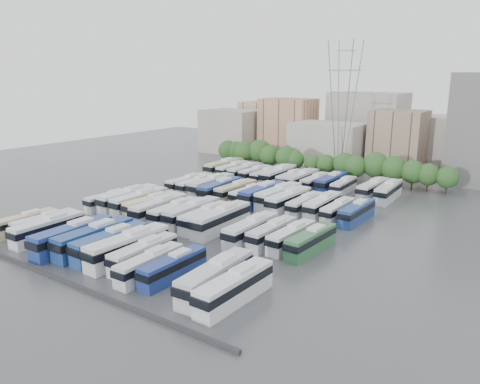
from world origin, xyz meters
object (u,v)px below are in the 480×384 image
Objects in this scene: bus_r1_s8 at (221,219)px; bus_r1_s10 at (251,230)px; bus_r1_s6 at (192,213)px; bus_r0_s4 at (73,236)px; bus_r3_s5 at (278,175)px; bus_r0_s9 at (150,264)px; bus_r1_s11 at (272,233)px; bus_r0_s5 at (94,238)px; bus_r3_s1 at (234,170)px; bus_r1_s7 at (206,217)px; bus_r1_s13 at (311,241)px; bus_r2_s5 at (236,191)px; bus_r3_s2 at (245,171)px; bus_r3_s3 at (255,173)px; bus_r0_s12 at (216,277)px; bus_r2_s10 at (305,204)px; bus_r0_s8 at (144,254)px; bus_r2_s12 at (338,210)px; bus_r3_s8 at (315,182)px; bus_r3_s9 at (331,182)px; bus_r0_s1 at (45,224)px; bus_r1_s0 at (111,200)px; bus_r2_s8 at (279,196)px; bus_r2_s1 at (188,183)px; bus_r1_s2 at (140,201)px; bus_r0_s2 at (48,229)px; bus_r2_s2 at (198,185)px; bus_r3_s0 at (224,167)px; bus_r3_s13 at (388,191)px; bus_r2_s9 at (289,200)px; bus_r1_s5 at (175,212)px; bus_r2_s13 at (357,212)px; bus_r2_s4 at (220,189)px; bus_r2_s11 at (323,205)px; bus_r2_s3 at (211,186)px; electricity_pylon at (343,102)px; bus_r1_s4 at (159,208)px; bus_r0_s0 at (25,223)px; bus_r3_s10 at (343,186)px; bus_r3_s7 at (301,179)px; bus_r0_s6 at (111,243)px; bus_r3_s6 at (290,178)px; bus_r0_s13 at (235,287)px; bus_r1_s12 at (291,237)px; bus_r3_s4 at (265,176)px; bus_r2_s6 at (249,194)px; bus_r3_s12 at (373,189)px; bus_r2_s7 at (262,194)px.

bus_r1_s8 is 1.10× the size of bus_r1_s10.
bus_r1_s8 is (6.55, -0.23, 0.09)m from bus_r1_s6.
bus_r3_s5 is at bearing 84.69° from bus_r0_s4.
bus_r1_s11 is (6.64, 19.48, 0.06)m from bus_r0_s9.
bus_r3_s1 is at bearing 102.34° from bus_r0_s5.
bus_r1_s7 is at bearing -60.85° from bus_r3_s1.
bus_r2_s5 is at bearing 148.65° from bus_r1_s13.
bus_r3_s2 is 1.08× the size of bus_r3_s3.
bus_r0_s12 is 36.38m from bus_r2_s10.
bus_r0_s8 is 56.91m from bus_r3_s2.
bus_r1_s10 is (3.40, 18.52, 0.21)m from bus_r0_s9.
bus_r0_s8 is 37.65m from bus_r2_s12.
bus_r3_s8 is 3.62m from bus_r3_s9.
bus_r0_s1 is 1.00× the size of bus_r1_s0.
bus_r2_s8 reaches higher than bus_r2_s5.
bus_r2_s1 reaches higher than bus_r0_s1.
bus_r0_s9 is at bearing -41.19° from bus_r1_s2.
bus_r1_s8 is at bearing 42.95° from bus_r0_s2.
bus_r0_s4 is at bearing -77.35° from bus_r2_s2.
bus_r3_s13 is at bearing 1.55° from bus_r3_s0.
bus_r3_s1 is (-26.30, 18.27, -0.12)m from bus_r2_s9.
bus_r1_s5 reaches higher than bus_r2_s13.
bus_r2_s4 reaches higher than bus_r0_s8.
bus_r2_s11 is (3.05, 19.53, -0.02)m from bus_r1_s10.
bus_r2_s3 is 23.15m from bus_r2_s10.
electricity_pylon is 59.93m from bus_r1_s4.
bus_r3_s0 reaches higher than bus_r1_s4.
bus_r0_s0 is 1.00× the size of bus_r3_s10.
bus_r2_s9 is (-0.30, 37.13, 0.30)m from bus_r0_s9.
bus_r1_s6 is at bearing -61.82° from bus_r2_s3.
bus_r3_s7 is (22.93, 54.26, 0.33)m from bus_r0_s0.
bus_r2_s9 is at bearing 68.34° from bus_r0_s5.
bus_r3_s3 is at bearing 111.97° from bus_r2_s5.
bus_r2_s10 is at bearing -70.48° from bus_r3_s8.
bus_r1_s4 is at bearing -120.31° from bus_r3_s10.
bus_r3_s6 is (-0.05, 53.44, -0.24)m from bus_r0_s6.
bus_r1_s2 is at bearing 137.53° from bus_r0_s9.
bus_r0_s13 is 19.60m from bus_r1_s12.
bus_r0_s9 is 57.30m from bus_r3_s4.
bus_r3_s0 is at bearing 101.53° from bus_r0_s4.
bus_r2_s4 is 6.85m from bus_r2_s6.
bus_r0_s9 reaches higher than bus_r1_s0.
bus_r3_s12 is (6.52, 0.40, 0.22)m from bus_r3_s10.
bus_r3_s5 is at bearing 110.46° from bus_r2_s7.
bus_r1_s0 is at bearing 90.88° from bus_r0_s0.
bus_r2_s3 is at bearing -175.06° from bus_r2_s8.
bus_r1_s4 is at bearing -93.31° from bus_r2_s4.
bus_r1_s6 is 1.05× the size of bus_r3_s9.
bus_r3_s6 is (9.88, 17.54, -0.36)m from bus_r2_s3.
bus_r1_s12 is 18.21m from bus_r2_s13.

